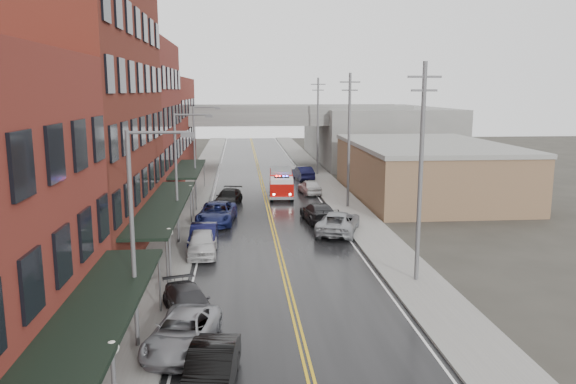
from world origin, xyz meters
TOP-DOWN VIEW (x-y plane):
  - road at (0.00, 30.00)m, footprint 11.00×160.00m
  - sidewalk_left at (-7.30, 30.00)m, footprint 3.00×160.00m
  - sidewalk_right at (7.30, 30.00)m, footprint 3.00×160.00m
  - curb_left at (-5.65, 30.00)m, footprint 0.30×160.00m
  - curb_right at (5.65, 30.00)m, footprint 0.30×160.00m
  - brick_building_b at (-13.30, 23.00)m, footprint 9.00×20.00m
  - brick_building_c at (-13.30, 40.50)m, footprint 9.00×15.00m
  - brick_building_far at (-13.30, 58.00)m, footprint 9.00×20.00m
  - tan_building at (16.00, 40.00)m, footprint 14.00×22.00m
  - right_far_block at (18.00, 70.00)m, footprint 18.00×30.00m
  - awning_0 at (-7.49, 4.00)m, footprint 2.60×16.00m
  - awning_1 at (-7.49, 23.00)m, footprint 2.60×18.00m
  - awning_2 at (-7.49, 40.50)m, footprint 2.60×13.00m
  - globe_lamp_0 at (-6.40, 2.00)m, footprint 0.44×0.44m
  - globe_lamp_1 at (-6.40, 16.00)m, footprint 0.44×0.44m
  - globe_lamp_2 at (-6.40, 30.00)m, footprint 0.44×0.44m
  - street_lamp_0 at (-6.55, 8.00)m, footprint 2.64×0.22m
  - street_lamp_1 at (-6.55, 24.00)m, footprint 2.64×0.22m
  - street_lamp_2 at (-6.55, 40.00)m, footprint 2.64×0.22m
  - utility_pole_0 at (7.20, 15.00)m, footprint 1.80×0.24m
  - utility_pole_1 at (7.20, 35.00)m, footprint 1.80×0.24m
  - utility_pole_2 at (7.20, 55.00)m, footprint 1.80×0.24m
  - overpass at (0.00, 62.00)m, footprint 40.00×10.00m
  - fire_truck at (1.61, 41.13)m, footprint 3.16×7.25m
  - parked_car_left_1 at (-3.61, 4.45)m, footprint 2.14×4.85m
  - parked_car_left_2 at (-4.94, 7.81)m, footprint 3.31×5.51m
  - parked_car_left_3 at (-5.00, 11.30)m, footprint 3.20×4.93m
  - parked_car_left_4 at (-5.00, 21.20)m, footprint 1.98×4.73m
  - parked_car_left_5 at (-5.00, 22.80)m, footprint 1.81×4.94m
  - parked_car_left_6 at (-4.39, 29.94)m, footprint 3.37×6.26m
  - parked_car_left_7 at (-3.60, 37.06)m, footprint 2.95×5.35m
  - parked_car_right_0 at (4.75, 26.07)m, footprint 4.45×6.50m
  - parked_car_right_1 at (3.80, 29.80)m, footprint 2.78×5.64m
  - parked_car_right_2 at (4.61, 42.07)m, footprint 2.31×4.59m
  - parked_car_right_3 at (5.00, 51.58)m, footprint 2.40×5.03m

SIDE VIEW (x-z plane):
  - road at x=0.00m, z-range 0.00..0.02m
  - sidewalk_left at x=-7.30m, z-range 0.00..0.15m
  - sidewalk_right at x=7.30m, z-range 0.00..0.15m
  - curb_left at x=-5.65m, z-range 0.00..0.15m
  - curb_right at x=5.65m, z-range 0.00..0.15m
  - parked_car_left_3 at x=-5.00m, z-range 0.00..1.33m
  - parked_car_left_2 at x=-4.94m, z-range 0.00..1.43m
  - parked_car_left_7 at x=-3.60m, z-range 0.00..1.47m
  - parked_car_right_2 at x=4.61m, z-range 0.00..1.50m
  - parked_car_left_1 at x=-3.61m, z-range 0.00..1.55m
  - parked_car_right_1 at x=3.80m, z-range 0.00..1.58m
  - parked_car_right_3 at x=5.00m, z-range 0.00..1.59m
  - parked_car_left_4 at x=-5.00m, z-range 0.00..1.60m
  - parked_car_left_5 at x=-5.00m, z-range 0.00..1.62m
  - parked_car_right_0 at x=4.75m, z-range 0.00..1.65m
  - parked_car_left_6 at x=-4.39m, z-range 0.00..1.67m
  - fire_truck at x=1.61m, z-range 0.11..2.71m
  - globe_lamp_0 at x=-6.40m, z-range 0.75..3.87m
  - globe_lamp_1 at x=-6.40m, z-range 0.75..3.87m
  - globe_lamp_2 at x=-6.40m, z-range 0.75..3.87m
  - tan_building at x=16.00m, z-range 0.00..5.00m
  - awning_2 at x=-7.49m, z-range 1.44..4.53m
  - awning_0 at x=-7.49m, z-range 1.44..4.53m
  - awning_1 at x=-7.49m, z-range 1.44..4.53m
  - right_far_block at x=18.00m, z-range 0.00..8.00m
  - street_lamp_0 at x=-6.55m, z-range 0.69..9.69m
  - street_lamp_1 at x=-6.55m, z-range 0.69..9.69m
  - street_lamp_2 at x=-6.55m, z-range 0.69..9.69m
  - overpass at x=0.00m, z-range 2.24..9.74m
  - brick_building_far at x=-13.30m, z-range 0.00..12.00m
  - utility_pole_0 at x=7.20m, z-range 0.31..12.31m
  - utility_pole_1 at x=7.20m, z-range 0.31..12.31m
  - utility_pole_2 at x=7.20m, z-range 0.31..12.31m
  - brick_building_c at x=-13.30m, z-range 0.00..15.00m
  - brick_building_b at x=-13.30m, z-range 0.00..18.00m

